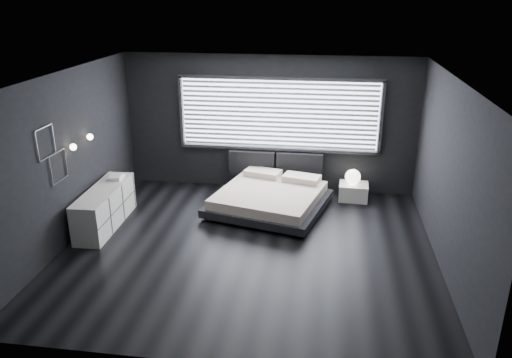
# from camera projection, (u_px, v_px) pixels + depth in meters

# --- Properties ---
(room) EXTENTS (6.04, 6.00, 2.80)m
(room) POSITION_uv_depth(u_px,v_px,m) (248.00, 168.00, 7.72)
(room) COLOR black
(room) RESTS_ON ground
(window) EXTENTS (4.14, 0.09, 1.52)m
(window) POSITION_uv_depth(u_px,v_px,m) (279.00, 115.00, 10.11)
(window) COLOR white
(window) RESTS_ON ground
(headboard) EXTENTS (1.96, 0.16, 0.52)m
(headboard) POSITION_uv_depth(u_px,v_px,m) (275.00, 164.00, 10.43)
(headboard) COLOR black
(headboard) RESTS_ON ground
(sconce_near) EXTENTS (0.18, 0.11, 0.11)m
(sconce_near) POSITION_uv_depth(u_px,v_px,m) (73.00, 147.00, 8.08)
(sconce_near) COLOR silver
(sconce_near) RESTS_ON ground
(sconce_far) EXTENTS (0.18, 0.11, 0.11)m
(sconce_far) POSITION_uv_depth(u_px,v_px,m) (90.00, 137.00, 8.63)
(sconce_far) COLOR silver
(sconce_far) RESTS_ON ground
(wall_art_upper) EXTENTS (0.01, 0.48, 0.48)m
(wall_art_upper) POSITION_uv_depth(u_px,v_px,m) (46.00, 143.00, 7.44)
(wall_art_upper) COLOR #47474C
(wall_art_upper) RESTS_ON ground
(wall_art_lower) EXTENTS (0.01, 0.48, 0.48)m
(wall_art_lower) POSITION_uv_depth(u_px,v_px,m) (59.00, 167.00, 7.84)
(wall_art_lower) COLOR #47474C
(wall_art_lower) RESTS_ON ground
(bed) EXTENTS (2.44, 2.38, 0.53)m
(bed) POSITION_uv_depth(u_px,v_px,m) (270.00, 198.00, 9.57)
(bed) COLOR black
(bed) RESTS_ON ground
(nightstand) EXTENTS (0.59, 0.50, 0.33)m
(nightstand) POSITION_uv_depth(u_px,v_px,m) (353.00, 192.00, 10.07)
(nightstand) COLOR white
(nightstand) RESTS_ON ground
(orb_lamp) EXTENTS (0.31, 0.31, 0.31)m
(orb_lamp) POSITION_uv_depth(u_px,v_px,m) (353.00, 177.00, 9.95)
(orb_lamp) COLOR white
(orb_lamp) RESTS_ON nightstand
(dresser) EXTENTS (0.54, 1.77, 0.70)m
(dresser) POSITION_uv_depth(u_px,v_px,m) (105.00, 207.00, 8.89)
(dresser) COLOR white
(dresser) RESTS_ON ground
(book_stack) EXTENTS (0.28, 0.35, 0.07)m
(book_stack) POSITION_uv_depth(u_px,v_px,m) (115.00, 177.00, 9.24)
(book_stack) COLOR white
(book_stack) RESTS_ON dresser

